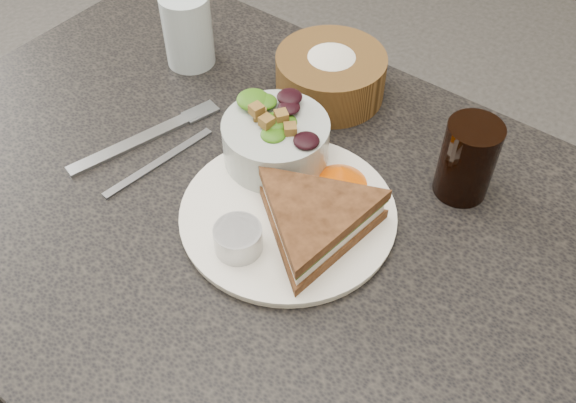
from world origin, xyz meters
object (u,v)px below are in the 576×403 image
Objects in this scene: dinner_plate at (288,215)px; cola_glass at (469,156)px; sandwich at (315,220)px; dressing_ramekin at (238,239)px; bread_basket at (331,69)px; water_glass at (188,30)px; dining_table at (257,346)px; salad_bowl at (276,135)px.

dinner_plate is 2.21× the size of cola_glass.
dressing_ramekin is (-0.06, -0.07, -0.01)m from sandwich.
dinner_plate is 0.06m from sandwich.
bread_basket is 1.41× the size of water_glass.
dinner_plate is 0.25m from bread_basket.
salad_bowl reaches higher than dining_table.
dressing_ramekin is 0.47× the size of cola_glass.
dressing_ramekin reaches higher than dining_table.
dining_table is 3.81× the size of dinner_plate.
dressing_ramekin reaches higher than dinner_plate.
sandwich is at bearing -59.01° from bread_basket.
water_glass is at bearing -163.44° from bread_basket.
dining_table is 5.37× the size of sandwich.
dining_table is 17.81× the size of dressing_ramekin.
sandwich is 0.09m from dressing_ramekin.
salad_bowl is at bearing 97.46° from dining_table.
cola_glass reaches higher than salad_bowl.
sandwich reaches higher than dressing_ramekin.
dressing_ramekin is at bearing -98.39° from dinner_plate.
dinner_plate is 4.67× the size of dressing_ramekin.
bread_basket is at bearing 16.56° from water_glass.
cola_glass is at bearing 57.85° from dressing_ramekin.
cola_glass reaches higher than dressing_ramekin.
dressing_ramekin is 0.30m from cola_glass.
dressing_ramekin is 0.50× the size of water_glass.
salad_bowl is 0.16m from bread_basket.
water_glass is (-0.24, 0.10, 0.00)m from salad_bowl.
dressing_ramekin is 0.39m from water_glass.
sandwich is (0.05, -0.01, 0.03)m from dinner_plate.
dining_table is 6.31× the size of bread_basket.
cola_glass is at bearing 0.98° from water_glass.
cola_glass is at bearing 41.20° from dining_table.
bread_basket is (-0.04, 0.24, 0.42)m from dining_table.
cola_glass is (0.21, 0.18, 0.43)m from dining_table.
cola_glass is at bearing 49.63° from dinner_plate.
sandwich is (0.11, -0.00, 0.41)m from dining_table.
dressing_ramekin is at bearing -122.15° from cola_glass.
bread_basket reaches higher than dining_table.
cola_glass is (0.22, 0.11, 0.01)m from salad_bowl.
salad_bowl is at bearing 111.94° from dressing_ramekin.
cola_glass reaches higher than water_glass.
water_glass is at bearing 145.84° from dining_table.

